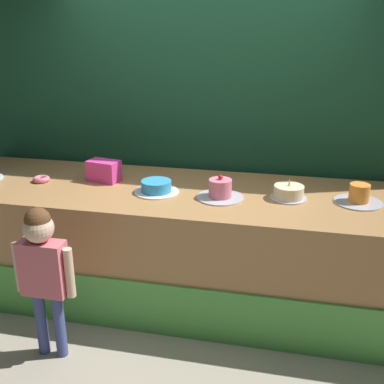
# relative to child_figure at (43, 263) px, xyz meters

# --- Properties ---
(ground_plane) EXTENTS (12.00, 12.00, 0.00)m
(ground_plane) POSITION_rel_child_figure_xyz_m (0.77, 0.37, -0.71)
(ground_plane) COLOR #ADA38E
(stage_platform) EXTENTS (4.12, 1.14, 0.94)m
(stage_platform) POSITION_rel_child_figure_xyz_m (0.77, 0.93, -0.24)
(stage_platform) COLOR #B27F4C
(stage_platform) RESTS_ON ground_plane
(curtain_backdrop) EXTENTS (4.39, 0.08, 3.05)m
(curtain_backdrop) POSITION_rel_child_figure_xyz_m (0.77, 1.59, 0.82)
(curtain_backdrop) COLOR #19472D
(curtain_backdrop) RESTS_ON ground_plane
(child_figure) EXTENTS (0.42, 0.19, 1.10)m
(child_figure) POSITION_rel_child_figure_xyz_m (0.00, 0.00, 0.00)
(child_figure) COLOR #3F4C8C
(child_figure) RESTS_ON ground_plane
(pink_box) EXTENTS (0.28, 0.20, 0.17)m
(pink_box) POSITION_rel_child_figure_xyz_m (0.02, 1.02, 0.32)
(pink_box) COLOR #F03D9D
(pink_box) RESTS_ON stage_platform
(donut) EXTENTS (0.14, 0.14, 0.04)m
(donut) POSITION_rel_child_figure_xyz_m (-0.48, 0.88, 0.25)
(donut) COLOR pink
(donut) RESTS_ON stage_platform
(cake_left) EXTENTS (0.35, 0.35, 0.09)m
(cake_left) POSITION_rel_child_figure_xyz_m (0.52, 0.84, 0.27)
(cake_left) COLOR white
(cake_left) RESTS_ON stage_platform
(cake_center_left) EXTENTS (0.35, 0.35, 0.18)m
(cake_center_left) POSITION_rel_child_figure_xyz_m (1.02, 0.83, 0.29)
(cake_center_left) COLOR silver
(cake_center_left) RESTS_ON stage_platform
(cake_center_right) EXTENTS (0.27, 0.27, 0.16)m
(cake_center_right) POSITION_rel_child_figure_xyz_m (1.52, 0.92, 0.28)
(cake_center_right) COLOR silver
(cake_center_right) RESTS_ON stage_platform
(cake_right) EXTENTS (0.35, 0.35, 0.14)m
(cake_right) POSITION_rel_child_figure_xyz_m (2.02, 0.94, 0.29)
(cake_right) COLOR silver
(cake_right) RESTS_ON stage_platform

